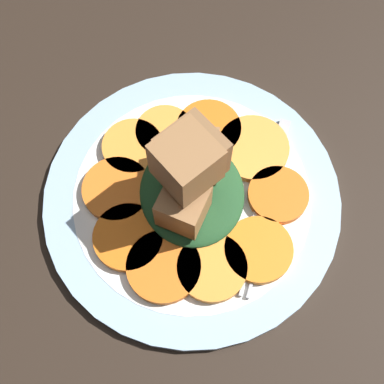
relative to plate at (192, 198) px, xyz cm
name	(u,v)px	position (x,y,z in cm)	size (l,w,h in cm)	color
table_slab	(192,204)	(0.00, 0.00, -1.52)	(120.00, 120.00, 2.00)	black
plate	(192,198)	(0.00, 0.00, 0.00)	(28.18, 28.18, 1.05)	#99B7D1
carrot_slice_0	(253,148)	(3.97, -6.58, 0.99)	(7.02, 7.02, 0.82)	#F99438
carrot_slice_1	(209,129)	(6.70, -2.65, 0.99)	(6.41, 6.41, 0.82)	orange
carrot_slice_2	(165,132)	(7.03, 1.70, 0.99)	(5.72, 5.72, 0.82)	orange
carrot_slice_3	(133,147)	(5.83, 5.00, 0.99)	(5.92, 5.92, 0.82)	orange
carrot_slice_4	(117,189)	(1.54, 6.94, 0.99)	(6.49, 6.49, 0.82)	orange
carrot_slice_5	(128,237)	(-3.33, 6.34, 0.99)	(6.39, 6.39, 0.82)	orange
carrot_slice_6	(164,267)	(-6.50, 3.50, 0.99)	(6.67, 6.67, 0.82)	orange
carrot_slice_7	(212,268)	(-7.21, -0.74, 0.99)	(6.27, 6.27, 0.82)	orange
carrot_slice_8	(258,250)	(-6.20, -5.13, 0.99)	(6.21, 6.21, 0.82)	orange
carrot_slice_9	(278,195)	(-1.22, -7.98, 0.99)	(5.70, 5.70, 0.82)	orange
center_pile	(190,179)	(-0.15, 0.16, 4.97)	(10.80, 9.72, 10.73)	#1E4723
fork	(261,206)	(-2.05, -6.25, 0.78)	(17.27, 9.51, 0.40)	#B2B2B7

